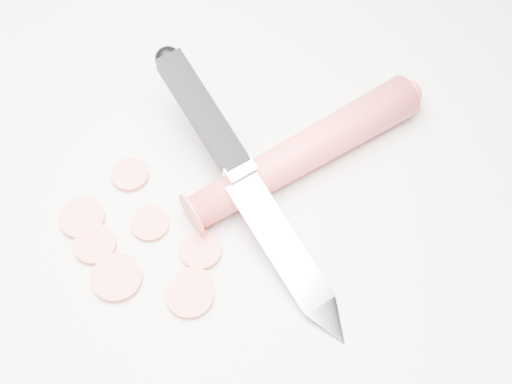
% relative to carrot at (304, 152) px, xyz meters
% --- Properties ---
extents(ground, '(2.40, 2.40, 0.00)m').
position_rel_carrot_xyz_m(ground, '(-0.08, -0.05, -0.02)').
color(ground, beige).
rests_on(ground, ground).
extents(carrot, '(0.14, 0.20, 0.03)m').
position_rel_carrot_xyz_m(carrot, '(0.00, 0.00, 0.00)').
color(carrot, '#DC413D').
rests_on(carrot, ground).
extents(carrot_slice_0, '(0.03, 0.03, 0.01)m').
position_rel_carrot_xyz_m(carrot_slice_0, '(-0.12, -0.14, -0.02)').
color(carrot_slice_0, '#DB624F').
rests_on(carrot_slice_0, ground).
extents(carrot_slice_1, '(0.04, 0.04, 0.01)m').
position_rel_carrot_xyz_m(carrot_slice_1, '(-0.09, -0.16, -0.02)').
color(carrot_slice_1, '#DB624F').
rests_on(carrot_slice_1, ground).
extents(carrot_slice_2, '(0.03, 0.03, 0.01)m').
position_rel_carrot_xyz_m(carrot_slice_2, '(-0.04, -0.11, -0.02)').
color(carrot_slice_2, '#DB624F').
rests_on(carrot_slice_2, ground).
extents(carrot_slice_3, '(0.03, 0.03, 0.01)m').
position_rel_carrot_xyz_m(carrot_slice_3, '(-0.09, -0.10, -0.02)').
color(carrot_slice_3, '#DB624F').
rests_on(carrot_slice_3, ground).
extents(carrot_slice_4, '(0.04, 0.04, 0.01)m').
position_rel_carrot_xyz_m(carrot_slice_4, '(-0.03, -0.14, -0.02)').
color(carrot_slice_4, '#DB624F').
rests_on(carrot_slice_4, ground).
extents(carrot_slice_5, '(0.03, 0.03, 0.01)m').
position_rel_carrot_xyz_m(carrot_slice_5, '(-0.12, -0.07, -0.02)').
color(carrot_slice_5, '#DB624F').
rests_on(carrot_slice_5, ground).
extents(carrot_slice_6, '(0.03, 0.03, 0.01)m').
position_rel_carrot_xyz_m(carrot_slice_6, '(-0.03, -0.14, -0.02)').
color(carrot_slice_6, '#DB624F').
rests_on(carrot_slice_6, ground).
extents(carrot_slice_7, '(0.04, 0.04, 0.01)m').
position_rel_carrot_xyz_m(carrot_slice_7, '(-0.14, -0.12, -0.02)').
color(carrot_slice_7, '#DB624F').
rests_on(carrot_slice_7, ground).
extents(kitchen_knife, '(0.24, 0.17, 0.08)m').
position_rel_carrot_xyz_m(kitchen_knife, '(-0.02, -0.06, 0.02)').
color(kitchen_knife, silver).
rests_on(kitchen_knife, ground).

